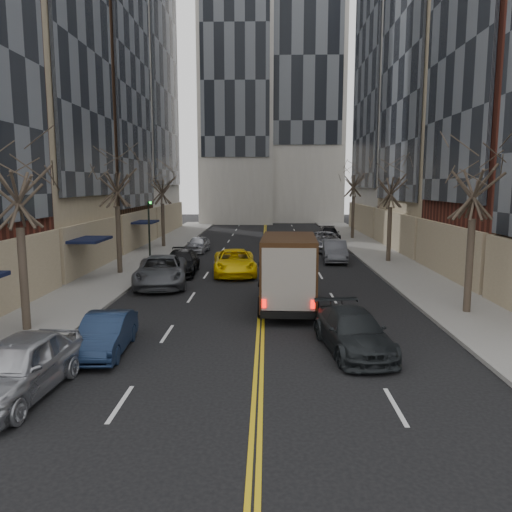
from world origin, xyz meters
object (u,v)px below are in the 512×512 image
Objects in this scene: observer_sedan at (353,332)px; taxi at (235,262)px; pedestrian at (262,278)px; ups_truck at (289,272)px.

taxi reaches higher than observer_sedan.
observer_sedan is at bearing -161.87° from pedestrian.
pedestrian is (1.75, -5.81, 0.11)m from taxi.
observer_sedan is 0.90× the size of taxi.
observer_sedan is at bearing -76.33° from taxi.
taxi is 3.14× the size of pedestrian.
taxi is at bearing 101.52° from observer_sedan.
ups_truck is 3.53× the size of pedestrian.
observer_sedan is at bearing -68.61° from ups_truck.
ups_truck reaches higher than observer_sedan.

